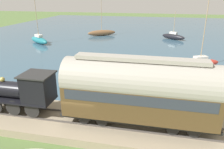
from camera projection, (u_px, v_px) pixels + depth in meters
ground_plane at (82, 127)px, 15.54m from camera, size 200.00×200.00×0.00m
harbor_water at (140, 32)px, 54.77m from camera, size 80.00×80.00×0.01m
rail_embankment at (83, 122)px, 15.59m from camera, size 4.66×56.00×0.69m
steam_locomotive at (22, 90)px, 15.75m from camera, size 2.00×6.00×3.37m
passenger_coach at (139, 90)px, 13.80m from camera, size 2.60×10.03×4.67m
sailboat_red at (200, 63)px, 27.93m from camera, size 3.89×5.59×8.31m
sailboat_black at (173, 36)px, 45.51m from camera, size 3.81×4.95×5.67m
sailboat_teal at (39, 40)px, 41.70m from camera, size 4.53×5.71×9.35m
sailboat_brown at (102, 33)px, 49.58m from camera, size 4.36×6.13×8.67m
rowboat_off_pier at (128, 99)px, 19.19m from camera, size 2.80×2.23×0.46m
rowboat_mid_harbor at (80, 94)px, 20.04m from camera, size 2.11×2.06×0.50m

